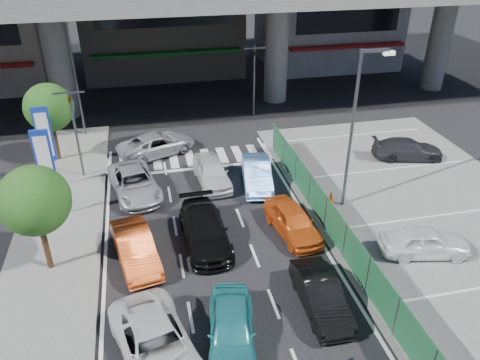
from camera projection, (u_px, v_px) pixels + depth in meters
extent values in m
plane|color=black|center=(233.00, 310.00, 17.67)|extent=(120.00, 120.00, 0.00)
cube|color=#5A5A58|center=(459.00, 241.00, 21.42)|extent=(12.00, 28.00, 0.06)
cube|color=#5A5A58|center=(52.00, 268.00, 19.73)|extent=(4.00, 30.00, 0.12)
cylinder|color=#62625D|center=(58.00, 62.00, 32.89)|extent=(1.80, 1.80, 8.00)
cylinder|color=#62625D|center=(276.00, 50.00, 35.88)|extent=(1.80, 1.80, 8.00)
cylinder|color=#62625D|center=(440.00, 41.00, 38.50)|extent=(1.80, 1.80, 8.00)
cube|color=#14651F|center=(167.00, 52.00, 39.99)|extent=(12.60, 1.60, 0.25)
cube|color=maroon|center=(346.00, 45.00, 42.13)|extent=(10.80, 1.60, 0.25)
cube|color=black|center=(350.00, 1.00, 40.33)|extent=(9.60, 0.10, 5.40)
cylinder|color=#595B60|center=(76.00, 135.00, 25.42)|extent=(0.14, 0.14, 5.20)
cube|color=#595B60|center=(68.00, 93.00, 24.24)|extent=(1.60, 0.08, 0.08)
imported|color=black|center=(69.00, 98.00, 24.39)|extent=(0.26, 1.24, 0.50)
cylinder|color=#595B60|center=(254.00, 82.00, 33.56)|extent=(0.14, 0.14, 5.20)
cube|color=#595B60|center=(255.00, 48.00, 32.37)|extent=(1.60, 0.08, 0.08)
imported|color=black|center=(254.00, 52.00, 32.52)|extent=(0.26, 1.24, 0.50)
cylinder|color=#595B60|center=(351.00, 134.00, 22.10)|extent=(0.16, 0.16, 8.00)
cube|color=#595B60|center=(375.00, 51.00, 20.29)|extent=(1.40, 0.15, 0.15)
cube|color=silver|center=(389.00, 53.00, 20.50)|extent=(0.50, 0.22, 0.18)
cylinder|color=#595B60|center=(76.00, 78.00, 29.77)|extent=(0.16, 0.16, 8.00)
cube|color=#595B60|center=(75.00, 13.00, 27.96)|extent=(1.40, 0.15, 0.15)
cube|color=silver|center=(87.00, 16.00, 28.16)|extent=(0.50, 0.22, 0.18)
cylinder|color=#595B60|center=(53.00, 198.00, 22.58)|extent=(0.10, 0.10, 2.20)
cube|color=#162E9C|center=(44.00, 160.00, 21.54)|extent=(0.80, 0.12, 3.00)
cube|color=white|center=(44.00, 160.00, 21.48)|extent=(0.60, 0.02, 2.40)
cylinder|color=#595B60|center=(53.00, 170.00, 25.05)|extent=(0.10, 0.10, 2.20)
cube|color=#162E9C|center=(44.00, 135.00, 24.01)|extent=(0.80, 0.12, 3.00)
cube|color=white|center=(44.00, 135.00, 23.95)|extent=(0.60, 0.02, 2.40)
cylinder|color=#382314|center=(46.00, 246.00, 19.17)|extent=(0.24, 0.24, 2.40)
sphere|color=#164112|center=(34.00, 201.00, 18.08)|extent=(2.80, 2.80, 2.80)
cylinder|color=#382314|center=(56.00, 142.00, 27.94)|extent=(0.24, 0.24, 2.40)
sphere|color=#164112|center=(49.00, 107.00, 26.85)|extent=(2.80, 2.80, 2.80)
imported|color=white|center=(156.00, 346.00, 15.36)|extent=(3.40, 5.37, 1.38)
imported|color=teal|center=(232.00, 328.00, 16.02)|extent=(2.30, 4.24, 1.37)
imported|color=black|center=(321.00, 295.00, 17.49)|extent=(1.40, 3.90, 1.28)
imported|color=#F1561E|center=(135.00, 248.00, 19.88)|extent=(2.23, 4.39, 1.38)
imported|color=black|center=(205.00, 230.00, 21.02)|extent=(2.09, 4.82, 1.38)
imported|color=#D35416|center=(293.00, 221.00, 21.65)|extent=(2.15, 4.14, 1.35)
imported|color=#A0A2A7|center=(135.00, 183.00, 24.76)|extent=(3.08, 5.08, 1.32)
imported|color=silver|center=(212.00, 172.00, 25.75)|extent=(1.88, 4.15, 1.38)
imported|color=#669EE9|center=(257.00, 174.00, 25.57)|extent=(2.10, 4.37, 1.38)
imported|color=#A1A2A8|center=(157.00, 144.00, 28.94)|extent=(5.31, 4.03, 1.34)
imported|color=white|center=(425.00, 241.00, 20.24)|extent=(4.08, 2.28, 1.31)
imported|color=#2C2B31|center=(408.00, 149.00, 28.35)|extent=(4.47, 2.66, 1.21)
cone|color=#DE500C|center=(331.00, 197.00, 24.08)|extent=(0.43, 0.43, 0.65)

